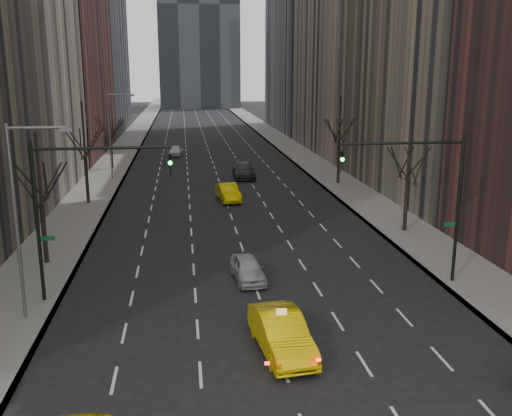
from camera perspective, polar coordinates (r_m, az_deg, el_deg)
name	(u,v)px	position (r m, az deg, el deg)	size (l,w,h in m)	color
sidewalk_left	(125,149)	(87.04, -12.98, 5.81)	(4.50, 320.00, 0.15)	slate
sidewalk_right	(288,146)	(88.06, 3.17, 6.22)	(4.50, 320.00, 0.15)	slate
tree_lw_b	(42,204)	(35.72, -20.65, 0.35)	(3.36, 3.50, 7.82)	black
tree_lw_c	(85,158)	(51.10, -16.70, 4.78)	(3.36, 3.50, 8.74)	black
tree_lw_d	(111,139)	(68.83, -14.33, 6.68)	(3.36, 3.50, 7.36)	black
tree_rw_b	(407,182)	(41.69, 14.89, 2.57)	(3.36, 3.50, 7.82)	black
tree_rw_c	(339,145)	(58.48, 8.32, 6.27)	(3.36, 3.50, 8.74)	black
traffic_mast_left	(71,195)	(29.00, -18.00, 1.22)	(6.69, 0.39, 8.00)	black
traffic_mast_right	(430,186)	(31.21, 16.97, 2.14)	(6.69, 0.39, 8.00)	black
streetlight_near	(23,203)	(27.46, -22.31, 0.48)	(2.83, 0.22, 9.00)	slate
streetlight_far	(113,127)	(61.57, -14.12, 7.85)	(2.83, 0.22, 9.00)	slate
taxi_sedan	(281,333)	(24.08, 2.55, -12.37)	(1.76, 5.06, 1.67)	yellow
silver_sedan_ahead	(248,269)	(31.77, -0.83, -6.09)	(1.57, 3.90, 1.33)	#A3A7AB
far_taxi	(228,192)	(50.92, -2.80, 1.56)	(1.60, 4.58, 1.51)	#FFD905
far_suv_grey	(244,170)	(61.92, -1.24, 3.79)	(2.26, 5.56, 1.61)	#303035
far_car_white	(176,151)	(78.81, -8.02, 5.70)	(1.65, 4.10, 1.40)	white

